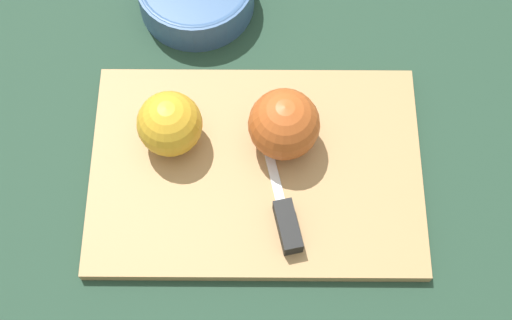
# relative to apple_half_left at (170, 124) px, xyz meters

# --- Properties ---
(ground_plane) EXTENTS (4.00, 4.00, 0.00)m
(ground_plane) POSITION_rel_apple_half_left_xyz_m (0.09, -0.06, -0.06)
(ground_plane) COLOR #1E3828
(cutting_board) EXTENTS (0.45, 0.35, 0.02)m
(cutting_board) POSITION_rel_apple_half_left_xyz_m (0.09, -0.06, -0.05)
(cutting_board) COLOR #A37A4C
(cutting_board) RESTS_ON ground_plane
(apple_half_left) EXTENTS (0.08, 0.08, 0.08)m
(apple_half_left) POSITION_rel_apple_half_left_xyz_m (0.00, 0.00, 0.00)
(apple_half_left) COLOR gold
(apple_half_left) RESTS_ON cutting_board
(apple_half_right) EXTENTS (0.09, 0.09, 0.09)m
(apple_half_right) POSITION_rel_apple_half_left_xyz_m (0.13, -0.03, 0.00)
(apple_half_right) COLOR #AD4C1E
(apple_half_right) RESTS_ON cutting_board
(knife) EXTENTS (0.02, 0.17, 0.02)m
(knife) POSITION_rel_apple_half_left_xyz_m (0.12, -0.14, -0.03)
(knife) COLOR silver
(knife) RESTS_ON cutting_board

